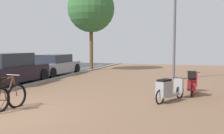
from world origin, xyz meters
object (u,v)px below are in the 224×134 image
object	(u,v)px
scooter_mid	(168,89)
lamp_post	(175,14)
bicycle_foreground	(6,96)
street_tree	(91,9)
scooter_near	(192,83)
parked_car_near	(8,70)
parked_car_far	(54,65)

from	to	relation	value
scooter_mid	lamp_post	size ratio (longest dim) A/B	0.25
bicycle_foreground	street_tree	bearing A→B (deg)	100.47
bicycle_foreground	scooter_near	bearing A→B (deg)	37.70
scooter_mid	street_tree	size ratio (longest dim) A/B	0.25
parked_car_near	parked_car_far	xyz separation A→B (m)	(-0.06, 4.29, -0.07)
scooter_mid	parked_car_near	distance (m)	7.58
bicycle_foreground	scooter_mid	world-z (taller)	bicycle_foreground
scooter_mid	parked_car_far	size ratio (longest dim) A/B	0.38
scooter_near	scooter_mid	world-z (taller)	scooter_near
parked_car_far	street_tree	world-z (taller)	street_tree
parked_car_near	street_tree	world-z (taller)	street_tree
scooter_near	street_tree	bearing A→B (deg)	132.31
parked_car_far	lamp_post	distance (m)	7.86
parked_car_near	lamp_post	distance (m)	8.91
bicycle_foreground	scooter_mid	xyz separation A→B (m)	(4.26, 2.45, 0.00)
scooter_near	lamp_post	distance (m)	5.43
scooter_near	parked_car_far	xyz separation A→B (m)	(-8.26, 4.31, 0.18)
lamp_post	scooter_near	bearing A→B (deg)	-77.76
scooter_near	scooter_mid	xyz separation A→B (m)	(-0.77, -1.44, -0.03)
bicycle_foreground	lamp_post	world-z (taller)	lamp_post
parked_car_far	street_tree	xyz separation A→B (m)	(1.04, 3.62, 3.96)
parked_car_far	lamp_post	size ratio (longest dim) A/B	0.66
parked_car_far	parked_car_near	bearing A→B (deg)	-89.21
parked_car_far	lamp_post	xyz separation A→B (m)	(7.31, 0.06, 2.90)
scooter_mid	lamp_post	world-z (taller)	lamp_post
parked_car_far	scooter_near	bearing A→B (deg)	-27.53
parked_car_far	street_tree	size ratio (longest dim) A/B	0.66
bicycle_foreground	parked_car_far	size ratio (longest dim) A/B	0.33
bicycle_foreground	street_tree	world-z (taller)	street_tree
parked_car_far	lamp_post	bearing A→B (deg)	0.50
scooter_near	parked_car_far	distance (m)	9.32
scooter_mid	parked_car_near	xyz separation A→B (m)	(-7.43, 1.46, 0.29)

